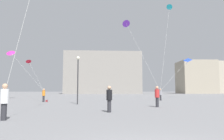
% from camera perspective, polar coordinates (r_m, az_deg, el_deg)
% --- Properties ---
extents(person_in_orange, '(0.35, 0.35, 1.62)m').
position_cam_1_polar(person_in_orange, '(26.78, -18.10, -6.37)').
color(person_in_orange, '#2D2D33').
rests_on(person_in_orange, ground_plane).
extents(person_in_grey, '(0.35, 0.35, 1.63)m').
position_cam_1_polar(person_in_grey, '(29.65, 13.05, -6.37)').
color(person_in_grey, '#2D2D33').
rests_on(person_in_grey, ground_plane).
extents(person_in_black, '(0.38, 0.38, 1.74)m').
position_cam_1_polar(person_in_black, '(13.91, -0.75, -7.55)').
color(person_in_black, '#2D2D33').
rests_on(person_in_black, ground_plane).
extents(person_in_white, '(0.39, 0.39, 1.78)m').
position_cam_1_polar(person_in_white, '(11.57, -27.25, -7.28)').
color(person_in_white, '#2D2D33').
rests_on(person_in_white, ground_plane).
extents(person_in_red, '(0.39, 0.39, 1.79)m').
position_cam_1_polar(person_in_red, '(18.47, 12.17, -6.81)').
color(person_in_red, '#2D2D33').
rests_on(person_in_red, ground_plane).
extents(kite_magenta_diamond, '(8.27, 8.50, 6.60)m').
position_cam_1_polar(kite_magenta_diamond, '(37.22, -25.84, 4.24)').
color(kite_magenta_diamond, '#D12899').
extents(kite_cobalt_delta, '(8.86, 10.61, 6.09)m').
position_cam_1_polar(kite_cobalt_delta, '(41.85, 19.77, 2.37)').
color(kite_cobalt_delta, blue).
extents(kite_crimson_diamond, '(7.95, 15.82, 6.03)m').
position_cam_1_polar(kite_crimson_diamond, '(43.48, -21.73, 2.14)').
color(kite_crimson_diamond, red).
extents(kite_violet_diamond, '(4.91, 4.63, 11.29)m').
position_cam_1_polar(kite_violet_diamond, '(34.44, 3.90, 12.43)').
color(kite_violet_diamond, purple).
extents(kite_cyan_diamond, '(3.37, 4.16, 13.87)m').
position_cam_1_polar(kite_cyan_diamond, '(36.27, 15.33, 15.95)').
color(kite_cyan_diamond, '#1EB2C6').
extents(building_left_hall, '(27.77, 9.19, 15.14)m').
position_cam_1_polar(building_left_hall, '(77.14, -2.51, -0.83)').
color(building_left_hall, gray).
rests_on(building_left_hall, ground_plane).
extents(building_centre_hall, '(12.87, 11.25, 12.43)m').
position_cam_1_polar(building_centre_hall, '(87.37, 21.83, -1.87)').
color(building_centre_hall, '#A39984').
rests_on(building_centre_hall, ground_plane).
extents(lamppost_east, '(0.36, 0.36, 4.91)m').
position_cam_1_polar(lamppost_east, '(21.74, -9.26, -0.50)').
color(lamppost_east, '#2D2D30').
rests_on(lamppost_east, ground_plane).
extents(handbag_beside_flyer, '(0.19, 0.34, 0.24)m').
position_cam_1_polar(handbag_beside_flyer, '(26.82, -17.37, -8.03)').
color(handbag_beside_flyer, maroon).
rests_on(handbag_beside_flyer, ground_plane).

